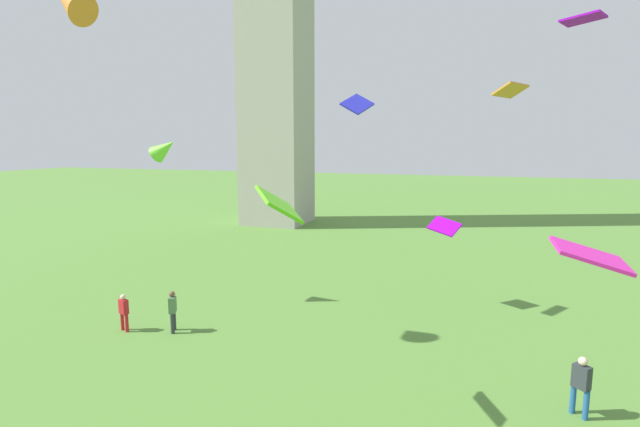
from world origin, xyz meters
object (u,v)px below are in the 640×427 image
object	(u,v)px
person_0	(173,309)
person_3	(124,310)
kite_flying_0	(165,148)
kite_flying_8	(510,90)
kite_flying_2	(444,226)
kite_flying_3	(279,204)
person_4	(581,383)
kite_flying_5	(590,255)
kite_flying_1	(583,19)
kite_flying_4	(357,104)
kite_flying_7	(70,2)

from	to	relation	value
person_0	person_3	bearing A→B (deg)	80.50
person_0	kite_flying_0	size ratio (longest dim) A/B	1.19
kite_flying_0	kite_flying_8	xyz separation A→B (m)	(15.10, -2.18, 1.98)
kite_flying_2	kite_flying_3	xyz separation A→B (m)	(-3.77, -11.21, 2.30)
person_4	kite_flying_2	bearing A→B (deg)	-19.10
person_0	kite_flying_2	bearing A→B (deg)	-82.43
person_0	person_3	xyz separation A→B (m)	(-2.02, -0.58, -0.10)
person_4	kite_flying_2	distance (m)	10.09
kite_flying_3	kite_flying_5	world-z (taller)	kite_flying_3
person_0	kite_flying_1	size ratio (longest dim) A/B	1.07
kite_flying_4	kite_flying_3	bearing A→B (deg)	18.48
kite_flying_5	kite_flying_2	bearing A→B (deg)	-78.39
kite_flying_3	kite_flying_8	world-z (taller)	kite_flying_8
kite_flying_8	kite_flying_2	bearing A→B (deg)	-123.03
kite_flying_1	kite_flying_2	size ratio (longest dim) A/B	1.00
person_3	kite_flying_3	xyz separation A→B (m)	(8.80, -3.75, 5.37)
person_4	kite_flying_4	xyz separation A→B (m)	(-8.28, 6.00, 8.56)
kite_flying_2	kite_flying_4	bearing A→B (deg)	59.86
person_3	kite_flying_0	distance (m)	7.68
person_0	kite_flying_1	bearing A→B (deg)	-101.48
person_4	kite_flying_7	size ratio (longest dim) A/B	0.83
kite_flying_4	kite_flying_8	bearing A→B (deg)	78.81
kite_flying_0	kite_flying_4	world-z (taller)	kite_flying_4
kite_flying_1	kite_flying_8	size ratio (longest dim) A/B	1.29
kite_flying_7	kite_flying_8	bearing A→B (deg)	111.51
person_3	kite_flying_4	distance (m)	13.35
person_3	kite_flying_8	xyz separation A→B (m)	(14.87, 1.47, 8.74)
kite_flying_3	kite_flying_7	bearing A→B (deg)	38.21
person_3	kite_flying_5	xyz separation A→B (m)	(16.40, -4.27, 4.61)
kite_flying_8	person_3	bearing A→B (deg)	-48.39
kite_flying_0	kite_flying_7	distance (m)	7.25
person_3	kite_flying_2	xyz separation A→B (m)	(12.57, 7.46, 3.06)
kite_flying_7	person_4	bearing A→B (deg)	101.99
kite_flying_0	kite_flying_3	distance (m)	11.76
kite_flying_7	kite_flying_8	world-z (taller)	kite_flying_7
kite_flying_8	kite_flying_3	bearing A→B (deg)	-13.30
kite_flying_2	kite_flying_0	bearing A→B (deg)	42.42
kite_flying_4	person_4	bearing A→B (deg)	72.77
kite_flying_2	kite_flying_5	xyz separation A→B (m)	(3.83, -11.73, 1.55)
person_3	kite_flying_1	size ratio (longest dim) A/B	0.97
kite_flying_2	kite_flying_3	bearing A→B (deg)	97.29
kite_flying_5	kite_flying_7	distance (m)	18.61
person_0	kite_flying_4	bearing A→B (deg)	-82.92
person_0	kite_flying_3	bearing A→B (deg)	-148.10
person_4	kite_flying_0	xyz separation A→B (m)	(-17.35, 4.71, 6.63)
kite_flying_5	kite_flying_8	bearing A→B (deg)	-81.54
person_0	person_3	size ratio (longest dim) A/B	1.11
kite_flying_7	person_0	bearing A→B (deg)	138.97
kite_flying_8	person_0	bearing A→B (deg)	-50.07
kite_flying_2	kite_flying_8	bearing A→B (deg)	136.88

